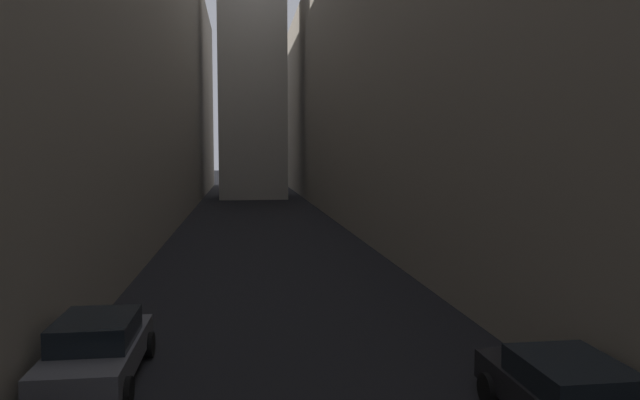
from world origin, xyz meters
TOP-DOWN VIEW (x-y plane):
  - ground_plane at (0.00, 48.00)m, footprint 264.00×264.00m
  - building_block_left at (-11.16, 50.00)m, footprint 11.33×108.00m
  - building_block_right at (10.51, 50.00)m, footprint 10.02×108.00m
  - parked_car_left_far at (-4.40, 25.22)m, footprint 1.95×4.19m
  - parked_car_right_far at (4.40, 21.48)m, footprint 1.96×4.51m

SIDE VIEW (x-z plane):
  - ground_plane at x=0.00m, z-range 0.00..0.00m
  - parked_car_right_far at x=4.40m, z-range 0.03..1.41m
  - parked_car_left_far at x=-4.40m, z-range 0.02..1.46m
  - building_block_right at x=10.51m, z-range 0.00..22.14m
  - building_block_left at x=-11.16m, z-range 0.00..23.60m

